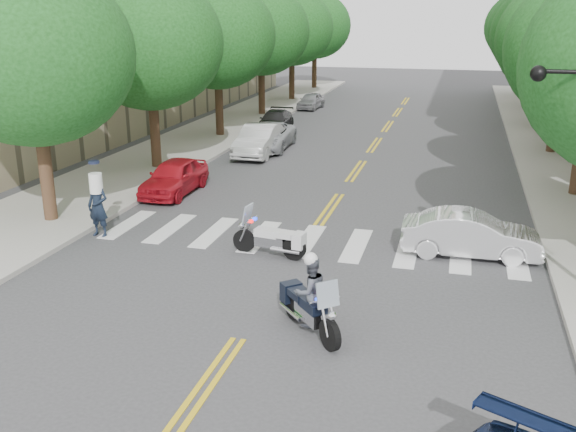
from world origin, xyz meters
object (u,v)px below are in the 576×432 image
at_px(motorcycle_parked, 275,240).
at_px(officer_standing, 98,206).
at_px(motorcycle_police, 309,297).
at_px(convertible, 471,235).

xyz_separation_m(motorcycle_parked, officer_standing, (-5.90, 0.29, 0.47)).
bearing_deg(motorcycle_parked, motorcycle_police, -146.05).
distance_m(officer_standing, convertible, 11.46).
relative_size(motorcycle_police, motorcycle_parked, 0.83).
relative_size(motorcycle_police, officer_standing, 0.97).
xyz_separation_m(motorcycle_police, motorcycle_parked, (-2.00, 4.21, -0.33)).
relative_size(motorcycle_parked, officer_standing, 1.17).
bearing_deg(motorcycle_parked, convertible, -65.65).
height_order(motorcycle_parked, convertible, motorcycle_parked).
xyz_separation_m(motorcycle_police, officer_standing, (-7.90, 4.49, 0.14)).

